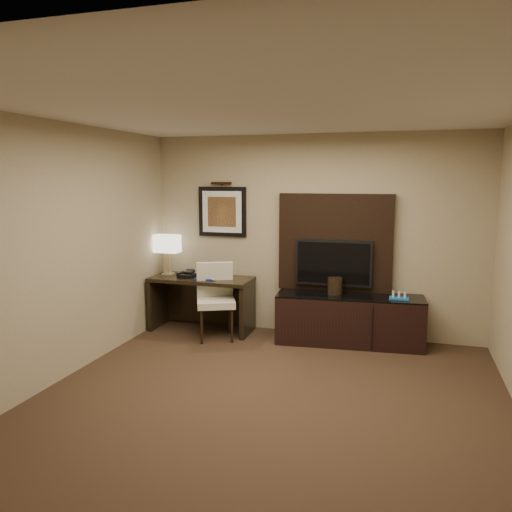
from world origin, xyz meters
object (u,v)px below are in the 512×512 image
at_px(table_lamp, 168,254).
at_px(desk_phone, 187,274).
at_px(desk_chair, 216,302).
at_px(minibar_tray, 399,296).
at_px(desk, 202,304).
at_px(tv, 333,263).
at_px(credenza, 349,320).
at_px(ice_bucket, 335,286).

bearing_deg(table_lamp, desk_phone, -19.93).
xyz_separation_m(desk_chair, minibar_tray, (2.32, 0.28, 0.17)).
bearing_deg(desk, tv, 6.65).
height_order(tv, minibar_tray, tv).
distance_m(credenza, desk_chair, 1.75).
bearing_deg(ice_bucket, minibar_tray, -3.70).
height_order(credenza, desk_phone, desk_phone).
bearing_deg(minibar_tray, desk_chair, -173.12).
height_order(desk, tv, tv).
relative_size(desk, desk_phone, 6.60).
relative_size(desk, ice_bucket, 6.63).
height_order(desk_phone, minibar_tray, desk_phone).
relative_size(tv, minibar_tray, 4.26).
bearing_deg(tv, desk_chair, -161.59).
height_order(credenza, minibar_tray, minibar_tray).
bearing_deg(minibar_tray, desk_phone, -179.27).
distance_m(tv, desk_chair, 1.63).
bearing_deg(desk, credenza, 0.62).
xyz_separation_m(desk, minibar_tray, (2.65, -0.02, 0.30)).
distance_m(desk_chair, minibar_tray, 2.34).
bearing_deg(credenza, desk_chair, -175.06).
relative_size(credenza, minibar_tray, 7.90).
relative_size(desk_chair, desk_phone, 4.76).
height_order(tv, desk_phone, tv).
xyz_separation_m(table_lamp, minibar_tray, (3.19, -0.09, -0.37)).
distance_m(desk_phone, ice_bucket, 2.05).
distance_m(desk_chair, table_lamp, 1.09).
height_order(desk_phone, ice_bucket, desk_phone).
relative_size(table_lamp, minibar_tray, 2.47).
height_order(desk_chair, ice_bucket, desk_chair).
bearing_deg(table_lamp, ice_bucket, -0.93).
relative_size(table_lamp, ice_bucket, 2.73).
distance_m(desk, ice_bucket, 1.89).
distance_m(desk, desk_chair, 0.46).
xyz_separation_m(desk, tv, (1.80, 0.19, 0.64)).
bearing_deg(desk_chair, desk_phone, 130.93).
xyz_separation_m(credenza, minibar_tray, (0.60, -0.02, 0.36)).
bearing_deg(desk_phone, desk, 20.49).
bearing_deg(desk_chair, table_lamp, 132.89).
distance_m(credenza, minibar_tray, 0.70).
distance_m(tv, table_lamp, 2.35).
xyz_separation_m(desk, credenza, (2.04, -0.00, -0.06)).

